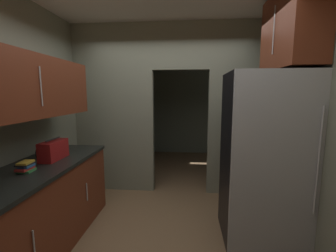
# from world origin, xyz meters

# --- Properties ---
(ground) EXTENTS (20.00, 20.00, 0.00)m
(ground) POSITION_xyz_m (0.00, 0.00, 0.00)
(ground) COLOR brown
(kitchen_partition) EXTENTS (3.17, 0.12, 2.78)m
(kitchen_partition) POSITION_xyz_m (-0.05, 1.43, 1.49)
(kitchen_partition) COLOR gray
(kitchen_partition) RESTS_ON ground
(adjoining_room_shell) EXTENTS (3.17, 2.67, 2.78)m
(adjoining_room_shell) POSITION_xyz_m (0.00, 3.24, 1.39)
(adjoining_room_shell) COLOR gray
(adjoining_room_shell) RESTS_ON ground
(refrigerator) EXTENTS (0.86, 0.76, 1.89)m
(refrigerator) POSITION_xyz_m (1.17, 0.25, 0.94)
(refrigerator) COLOR black
(refrigerator) RESTS_ON ground
(lower_cabinet_run) EXTENTS (0.70, 2.16, 0.92)m
(lower_cabinet_run) POSITION_xyz_m (-1.24, -0.26, 0.46)
(lower_cabinet_run) COLOR maroon
(lower_cabinet_run) RESTS_ON ground
(upper_cabinet_counterside) EXTENTS (0.36, 1.95, 0.61)m
(upper_cabinet_counterside) POSITION_xyz_m (-1.24, -0.26, 1.73)
(upper_cabinet_counterside) COLOR maroon
(upper_cabinet_fridgeside) EXTENTS (0.36, 0.94, 0.84)m
(upper_cabinet_fridgeside) POSITION_xyz_m (1.40, 0.35, 2.34)
(upper_cabinet_fridgeside) COLOR maroon
(boombox) EXTENTS (0.17, 0.37, 0.24)m
(boombox) POSITION_xyz_m (-1.21, 0.10, 1.02)
(boombox) COLOR maroon
(boombox) RESTS_ON lower_cabinet_run
(book_stack) EXTENTS (0.14, 0.17, 0.10)m
(book_stack) POSITION_xyz_m (-1.23, -0.32, 0.97)
(book_stack) COLOR #388C47
(book_stack) RESTS_ON lower_cabinet_run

